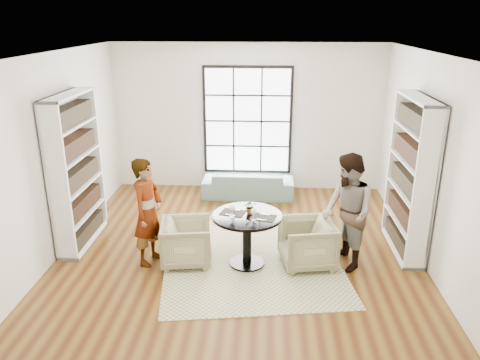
# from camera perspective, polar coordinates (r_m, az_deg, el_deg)

# --- Properties ---
(ground) EXTENTS (6.00, 6.00, 0.00)m
(ground) POSITION_cam_1_polar(r_m,az_deg,el_deg) (7.34, -0.13, -8.93)
(ground) COLOR brown
(room_shell) EXTENTS (6.00, 6.01, 6.00)m
(room_shell) POSITION_cam_1_polar(r_m,az_deg,el_deg) (7.35, 0.11, 1.76)
(room_shell) COLOR silver
(room_shell) RESTS_ON ground
(rug) EXTENTS (2.92, 2.92, 0.01)m
(rug) POSITION_cam_1_polar(r_m,az_deg,el_deg) (7.06, 1.51, -10.15)
(rug) COLOR beige
(rug) RESTS_ON ground
(pedestal_table) EXTENTS (1.00, 1.00, 0.80)m
(pedestal_table) POSITION_cam_1_polar(r_m,az_deg,el_deg) (6.78, 0.87, -5.98)
(pedestal_table) COLOR black
(pedestal_table) RESTS_ON ground
(sofa) EXTENTS (1.83, 0.73, 0.53)m
(sofa) POSITION_cam_1_polar(r_m,az_deg,el_deg) (9.47, 0.99, -0.46)
(sofa) COLOR gray
(sofa) RESTS_ON ground
(armchair_left) EXTENTS (0.82, 0.81, 0.66)m
(armchair_left) POSITION_cam_1_polar(r_m,az_deg,el_deg) (6.99, -6.53, -7.53)
(armchair_left) COLOR #C2BA8A
(armchair_left) RESTS_ON ground
(armchair_right) EXTENTS (0.88, 0.86, 0.69)m
(armchair_right) POSITION_cam_1_polar(r_m,az_deg,el_deg) (6.95, 8.15, -7.65)
(armchair_right) COLOR tan
(armchair_right) RESTS_ON ground
(person_left) EXTENTS (0.54, 0.67, 1.61)m
(person_left) POSITION_cam_1_polar(r_m,az_deg,el_deg) (6.91, -11.19, -3.83)
(person_left) COLOR gray
(person_left) RESTS_ON ground
(person_right) EXTENTS (0.84, 0.97, 1.70)m
(person_right) POSITION_cam_1_polar(r_m,az_deg,el_deg) (6.81, 12.98, -3.87)
(person_right) COLOR gray
(person_right) RESTS_ON ground
(placemat_left) EXTENTS (0.40, 0.34, 0.01)m
(placemat_left) POSITION_cam_1_polar(r_m,az_deg,el_deg) (6.75, -0.88, -4.00)
(placemat_left) COLOR black
(placemat_left) RESTS_ON pedestal_table
(placemat_right) EXTENTS (0.40, 0.34, 0.01)m
(placemat_right) POSITION_cam_1_polar(r_m,az_deg,el_deg) (6.61, 2.86, -4.56)
(placemat_right) COLOR black
(placemat_right) RESTS_ON pedestal_table
(cutlery_left) EXTENTS (0.19, 0.25, 0.01)m
(cutlery_left) POSITION_cam_1_polar(r_m,az_deg,el_deg) (6.75, -0.88, -3.95)
(cutlery_left) COLOR silver
(cutlery_left) RESTS_ON placemat_left
(cutlery_right) EXTENTS (0.19, 0.25, 0.01)m
(cutlery_right) POSITION_cam_1_polar(r_m,az_deg,el_deg) (6.61, 2.86, -4.50)
(cutlery_right) COLOR silver
(cutlery_right) RESTS_ON placemat_right
(wine_glass_left) EXTENTS (0.09, 0.09, 0.19)m
(wine_glass_left) POSITION_cam_1_polar(r_m,az_deg,el_deg) (6.56, -0.98, -3.47)
(wine_glass_left) COLOR silver
(wine_glass_left) RESTS_ON pedestal_table
(wine_glass_right) EXTENTS (0.08, 0.08, 0.18)m
(wine_glass_right) POSITION_cam_1_polar(r_m,az_deg,el_deg) (6.47, 1.65, -3.89)
(wine_glass_right) COLOR silver
(wine_glass_right) RESTS_ON pedestal_table
(flower_centerpiece) EXTENTS (0.20, 0.18, 0.21)m
(flower_centerpiece) POSITION_cam_1_polar(r_m,az_deg,el_deg) (6.70, 1.30, -3.28)
(flower_centerpiece) COLOR gray
(flower_centerpiece) RESTS_ON pedestal_table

